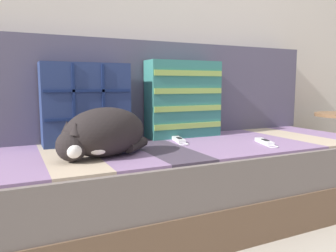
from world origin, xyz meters
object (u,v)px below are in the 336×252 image
object	(u,v)px
throw_pillow_quilted	(86,104)
sleeping_cat	(102,134)
couch	(193,179)
game_remote_near	(265,142)
game_remote_far	(179,140)
throw_pillow_striped	(183,99)

from	to	relation	value
throw_pillow_quilted	sleeping_cat	distance (m)	0.34
couch	throw_pillow_quilted	bearing A→B (deg)	158.86
sleeping_cat	game_remote_near	bearing A→B (deg)	-3.87
throw_pillow_quilted	game_remote_far	xyz separation A→B (m)	(0.43, -0.14, -0.18)
couch	throw_pillow_striped	size ratio (longest dim) A/B	4.73
game_remote_near	couch	bearing A→B (deg)	147.46
throw_pillow_striped	game_remote_near	distance (m)	0.49
game_remote_far	throw_pillow_striped	bearing A→B (deg)	55.01
couch	throw_pillow_striped	distance (m)	0.44
game_remote_far	throw_pillow_quilted	bearing A→B (deg)	161.40
throw_pillow_striped	sleeping_cat	size ratio (longest dim) A/B	1.03
throw_pillow_striped	game_remote_near	size ratio (longest dim) A/B	2.05
couch	game_remote_far	size ratio (longest dim) A/B	10.08
throw_pillow_striped	sleeping_cat	world-z (taller)	throw_pillow_striped
throw_pillow_quilted	sleeping_cat	xyz separation A→B (m)	(-0.01, -0.32, -0.10)
throw_pillow_quilted	game_remote_far	bearing A→B (deg)	-18.60
throw_pillow_quilted	game_remote_near	distance (m)	0.88
game_remote_near	game_remote_far	bearing A→B (deg)	146.71
throw_pillow_quilted	throw_pillow_striped	size ratio (longest dim) A/B	0.99
couch	game_remote_near	xyz separation A→B (m)	(0.29, -0.18, 0.20)
couch	sleeping_cat	bearing A→B (deg)	-164.97
sleeping_cat	game_remote_far	distance (m)	0.47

